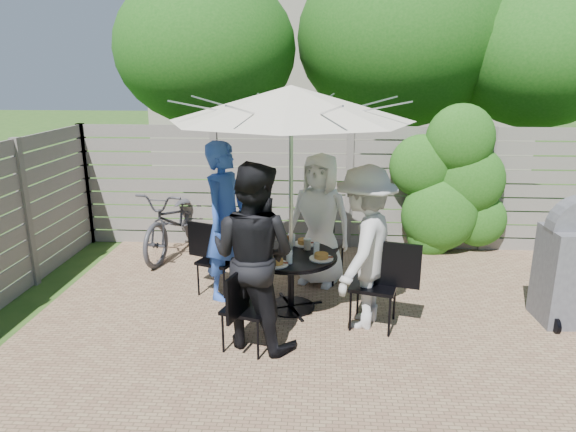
# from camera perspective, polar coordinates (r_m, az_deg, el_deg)

# --- Properties ---
(backyard_envelope) EXTENTS (60.00, 60.00, 5.00)m
(backyard_envelope) POSITION_cam_1_polar(r_m,az_deg,el_deg) (14.75, 5.97, 15.79)
(backyard_envelope) COLOR #264C17
(backyard_envelope) RESTS_ON ground
(patio_table) EXTENTS (1.31, 1.31, 0.66)m
(patio_table) POSITION_cam_1_polar(r_m,az_deg,el_deg) (5.72, 0.32, -6.13)
(patio_table) COLOR black
(patio_table) RESTS_ON ground
(umbrella) EXTENTS (3.30, 3.30, 2.46)m
(umbrella) POSITION_cam_1_polar(r_m,az_deg,el_deg) (5.32, 0.35, 12.42)
(umbrella) COLOR silver
(umbrella) RESTS_ON ground
(chair_back) EXTENTS (0.59, 0.74, 0.97)m
(chair_back) POSITION_cam_1_polar(r_m,az_deg,el_deg) (6.61, 3.92, -4.63)
(chair_back) COLOR black
(chair_back) RESTS_ON ground
(person_back) EXTENTS (0.95, 0.79, 1.66)m
(person_back) POSITION_cam_1_polar(r_m,az_deg,el_deg) (6.32, 3.55, -0.46)
(person_back) COLOR white
(person_back) RESTS_ON ground
(chair_left) EXTENTS (0.66, 0.54, 0.87)m
(chair_left) POSITION_cam_1_polar(r_m,az_deg,el_deg) (6.24, -7.76, -6.33)
(chair_left) COLOR black
(chair_left) RESTS_ON ground
(person_left) EXTENTS (0.67, 0.79, 1.86)m
(person_left) POSITION_cam_1_polar(r_m,az_deg,el_deg) (5.95, -6.91, -0.59)
(person_left) COLOR blue
(person_left) RESTS_ON ground
(chair_front) EXTENTS (0.52, 0.67, 0.87)m
(chair_front) POSITION_cam_1_polar(r_m,az_deg,el_deg) (5.03, -4.50, -11.91)
(chair_front) COLOR black
(chair_front) RESTS_ON ground
(person_front) EXTENTS (1.08, 0.97, 1.82)m
(person_front) POSITION_cam_1_polar(r_m,az_deg,el_deg) (4.87, -3.88, -4.50)
(person_front) COLOR black
(person_front) RESTS_ON ground
(chair_right) EXTENTS (0.73, 0.56, 0.95)m
(chair_right) POSITION_cam_1_polar(r_m,az_deg,el_deg) (5.48, 9.61, -9.35)
(chair_right) COLOR black
(chair_right) RESTS_ON ground
(person_right) EXTENTS (1.00, 1.26, 1.71)m
(person_right) POSITION_cam_1_polar(r_m,az_deg,el_deg) (5.30, 8.47, -3.55)
(person_right) COLOR #ADACA8
(person_right) RESTS_ON ground
(plate_back) EXTENTS (0.26, 0.26, 0.06)m
(plate_back) POSITION_cam_1_polar(r_m,az_deg,el_deg) (5.95, 1.81, -2.96)
(plate_back) COLOR white
(plate_back) RESTS_ON patio_table
(plate_left) EXTENTS (0.26, 0.26, 0.06)m
(plate_left) POSITION_cam_1_polar(r_m,az_deg,el_deg) (5.80, -2.90, -3.49)
(plate_left) COLOR white
(plate_left) RESTS_ON patio_table
(plate_front) EXTENTS (0.26, 0.26, 0.06)m
(plate_front) POSITION_cam_1_polar(r_m,az_deg,el_deg) (5.34, -1.34, -5.20)
(plate_front) COLOR white
(plate_front) RESTS_ON patio_table
(plate_right) EXTENTS (0.26, 0.26, 0.06)m
(plate_right) POSITION_cam_1_polar(r_m,az_deg,el_deg) (5.51, 3.72, -4.56)
(plate_right) COLOR white
(plate_right) RESTS_ON patio_table
(glass_back) EXTENTS (0.07, 0.07, 0.14)m
(glass_back) POSITION_cam_1_polar(r_m,az_deg,el_deg) (5.89, 0.48, -2.68)
(glass_back) COLOR silver
(glass_back) RESTS_ON patio_table
(glass_front) EXTENTS (0.07, 0.07, 0.14)m
(glass_front) POSITION_cam_1_polar(r_m,az_deg,el_deg) (5.36, 0.15, -4.58)
(glass_front) COLOR silver
(glass_front) RESTS_ON patio_table
(glass_right) EXTENTS (0.07, 0.07, 0.14)m
(glass_right) POSITION_cam_1_polar(r_m,az_deg,el_deg) (5.62, 3.18, -3.64)
(glass_right) COLOR silver
(glass_right) RESTS_ON patio_table
(syrup_jug) EXTENTS (0.09, 0.09, 0.16)m
(syrup_jug) POSITION_cam_1_polar(r_m,az_deg,el_deg) (5.69, -0.01, -3.25)
(syrup_jug) COLOR #59280C
(syrup_jug) RESTS_ON patio_table
(coffee_cup) EXTENTS (0.08, 0.08, 0.12)m
(coffee_cup) POSITION_cam_1_polar(r_m,az_deg,el_deg) (5.78, 2.16, -3.16)
(coffee_cup) COLOR #C6B293
(coffee_cup) RESTS_ON patio_table
(bicycle) EXTENTS (0.97, 1.98, 0.99)m
(bicycle) POSITION_cam_1_polar(r_m,az_deg,el_deg) (7.65, -12.28, -0.48)
(bicycle) COLOR #333338
(bicycle) RESTS_ON ground
(bbq_grill) EXTENTS (0.70, 0.55, 1.39)m
(bbq_grill) POSITION_cam_1_polar(r_m,az_deg,el_deg) (6.16, 29.37, -4.94)
(bbq_grill) COLOR slate
(bbq_grill) RESTS_ON ground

